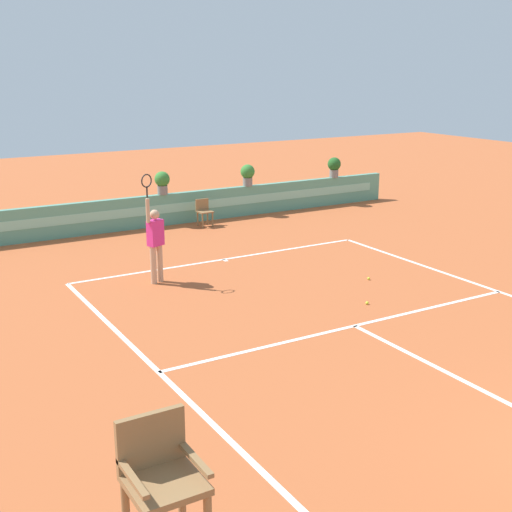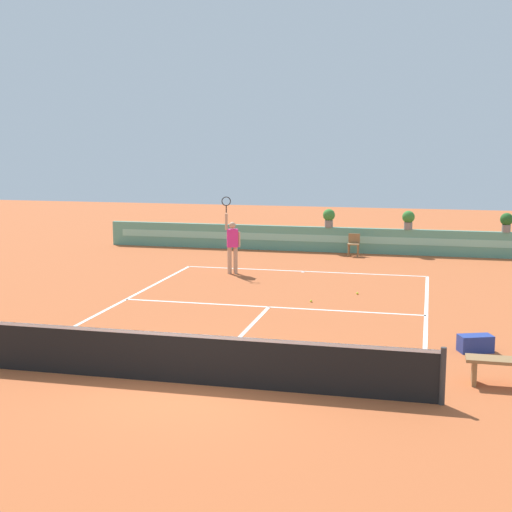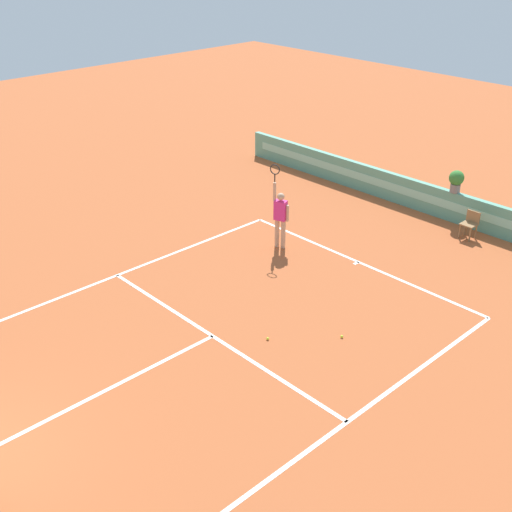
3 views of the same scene
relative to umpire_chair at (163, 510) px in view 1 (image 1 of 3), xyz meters
The scene contains 11 objects.
ground_plane 7.89m from the umpire_chair, 37.56° to the left, with size 60.00×60.00×0.00m, color #B2562D.
court_lines 8.34m from the umpire_chair, 41.53° to the left, with size 8.32×11.94×0.01m.
back_wall_barrier 16.35m from the umpire_chair, 67.84° to the left, with size 18.00×0.21×1.00m.
umpire_chair is the anchor object (origin of this frame).
ball_kid_chair 16.24m from the umpire_chair, 62.59° to the left, with size 0.44×0.44×0.85m.
tennis_player 10.44m from the umpire_chair, 68.04° to the left, with size 0.59×0.33×2.58m.
tennis_ball_near_baseline 9.43m from the umpire_chair, 39.85° to the left, with size 0.07×0.07×0.07m, color #CCE033.
tennis_ball_mid_court 11.15m from the umpire_chair, 41.35° to the left, with size 0.07×0.07×0.07m, color #CCE033.
potted_plant_centre 16.42m from the umpire_chair, 67.10° to the left, with size 0.48×0.48×0.72m.
potted_plant_right 17.85m from the umpire_chair, 57.93° to the left, with size 0.48×0.48×0.72m.
potted_plant_far_right 20.00m from the umpire_chair, 49.13° to the left, with size 0.48×0.48×0.72m.
Camera 1 is at (-7.95, -3.30, 4.89)m, focal length 47.66 mm.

